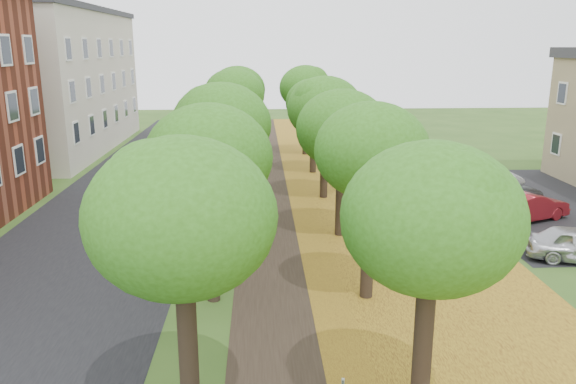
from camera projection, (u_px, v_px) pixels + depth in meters
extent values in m
cube|color=black|center=(114.00, 217.00, 25.98)|extent=(8.00, 70.00, 0.01)
cube|color=black|center=(276.00, 215.00, 26.35)|extent=(3.20, 70.00, 0.01)
cube|color=#B79221|center=(381.00, 213.00, 26.60)|extent=(7.50, 70.00, 0.01)
cube|color=black|center=(545.00, 205.00, 27.98)|extent=(9.00, 16.00, 0.01)
cylinder|color=black|center=(188.00, 354.00, 11.32)|extent=(0.40, 0.40, 3.36)
ellipsoid|color=#2B5F14|center=(182.00, 219.00, 10.60)|extent=(3.63, 3.63, 3.08)
cylinder|color=black|center=(212.00, 249.00, 17.12)|extent=(0.40, 0.40, 3.36)
ellipsoid|color=#2B5F14|center=(209.00, 157.00, 16.39)|extent=(3.63, 3.63, 3.08)
cylinder|color=black|center=(224.00, 198.00, 22.92)|extent=(0.40, 0.40, 3.36)
ellipsoid|color=#2B5F14|center=(222.00, 128.00, 22.19)|extent=(3.63, 3.63, 3.08)
cylinder|color=black|center=(231.00, 167.00, 28.71)|extent=(0.40, 0.40, 3.36)
ellipsoid|color=#2B5F14|center=(229.00, 111.00, 27.99)|extent=(3.63, 3.63, 3.08)
cylinder|color=black|center=(235.00, 146.00, 34.51)|extent=(0.40, 0.40, 3.36)
ellipsoid|color=#2B5F14|center=(234.00, 99.00, 33.78)|extent=(3.63, 3.63, 3.08)
cylinder|color=black|center=(239.00, 132.00, 40.30)|extent=(0.40, 0.40, 3.36)
ellipsoid|color=#2B5F14|center=(238.00, 92.00, 39.58)|extent=(3.63, 3.63, 3.08)
cylinder|color=black|center=(423.00, 347.00, 11.56)|extent=(0.40, 0.40, 3.36)
ellipsoid|color=#2B5F14|center=(432.00, 215.00, 10.84)|extent=(3.63, 3.63, 3.08)
cylinder|color=black|center=(368.00, 246.00, 17.36)|extent=(0.40, 0.40, 3.36)
ellipsoid|color=#2B5F14|center=(371.00, 156.00, 16.63)|extent=(3.63, 3.63, 3.08)
cylinder|color=black|center=(340.00, 196.00, 23.15)|extent=(0.40, 0.40, 3.36)
ellipsoid|color=#2B5F14|center=(342.00, 127.00, 22.43)|extent=(3.63, 3.63, 3.08)
cylinder|color=black|center=(324.00, 166.00, 28.95)|extent=(0.40, 0.40, 3.36)
ellipsoid|color=#2B5F14|center=(325.00, 110.00, 28.22)|extent=(3.63, 3.63, 3.08)
cylinder|color=black|center=(313.00, 146.00, 34.75)|extent=(0.40, 0.40, 3.36)
ellipsoid|color=#2B5F14|center=(314.00, 99.00, 34.02)|extent=(3.63, 3.63, 3.08)
cylinder|color=black|center=(305.00, 131.00, 40.54)|extent=(0.40, 0.40, 3.36)
ellipsoid|color=#2B5F14|center=(306.00, 91.00, 39.81)|extent=(3.63, 3.63, 3.08)
cube|color=beige|center=(39.00, 83.00, 41.63)|extent=(10.00, 20.00, 10.00)
cube|color=#2D2D33|center=(31.00, 9.00, 40.31)|extent=(10.30, 20.30, 0.40)
imported|color=maroon|center=(529.00, 206.00, 25.38)|extent=(4.12, 2.78, 1.28)
imported|color=#2F2F34|center=(494.00, 189.00, 28.11)|extent=(5.27, 3.67, 1.42)
imported|color=silver|center=(481.00, 176.00, 31.32)|extent=(4.93, 2.78, 1.30)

